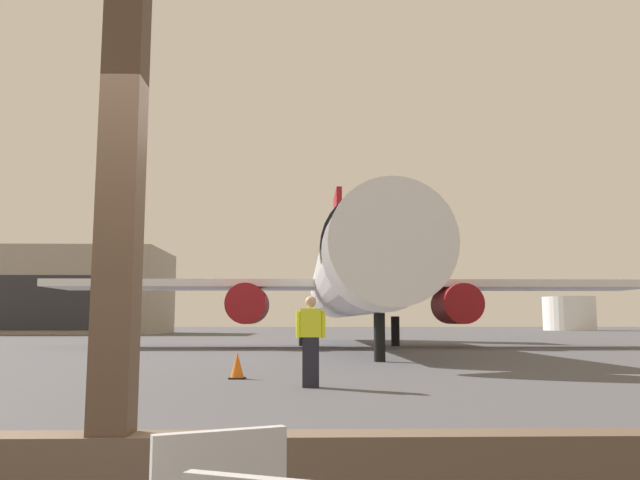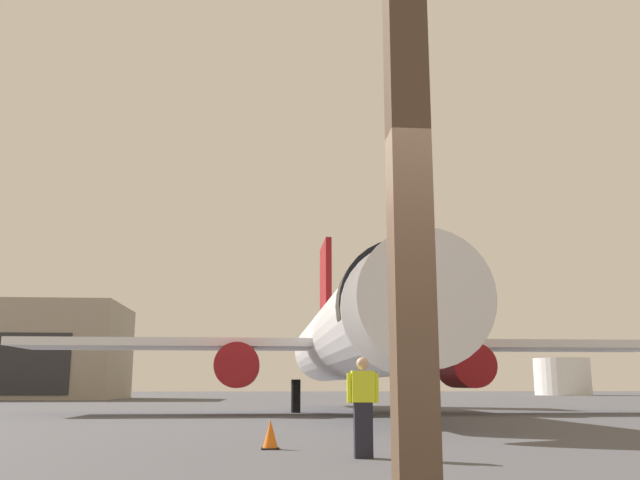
{
  "view_description": "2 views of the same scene",
  "coord_description": "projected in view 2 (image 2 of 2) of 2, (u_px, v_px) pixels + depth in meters",
  "views": [
    {
      "loc": [
        0.93,
        -3.24,
        1.25
      ],
      "look_at": [
        1.44,
        15.67,
        3.66
      ],
      "focal_mm": 35.95,
      "sensor_mm": 36.0,
      "label": 1
    },
    {
      "loc": [
        -0.73,
        -3.36,
        1.24
      ],
      "look_at": [
        0.56,
        12.07,
        4.46
      ],
      "focal_mm": 39.36,
      "sensor_mm": 36.0,
      "label": 2
    }
  ],
  "objects": [
    {
      "name": "fuel_storage_tank",
      "position": [
        562.0,
        377.0,
        91.77
      ],
      "size": [
        7.19,
        7.19,
        4.75
      ],
      "primitive_type": "cylinder",
      "color": "white",
      "rests_on": "ground"
    },
    {
      "name": "distant_hangar",
      "position": [
        11.0,
        351.0,
        66.19
      ],
      "size": [
        20.55,
        12.68,
        8.81
      ],
      "color": "#9E9384",
      "rests_on": "ground"
    },
    {
      "name": "ground_crew_worker",
      "position": [
        363.0,
        405.0,
        12.37
      ],
      "size": [
        0.57,
        0.22,
        1.74
      ],
      "color": "black",
      "rests_on": "ground"
    },
    {
      "name": "traffic_cone",
      "position": [
        270.0,
        435.0,
        13.97
      ],
      "size": [
        0.36,
        0.36,
        0.57
      ],
      "color": "orange",
      "rests_on": "ground"
    },
    {
      "name": "airplane",
      "position": [
        352.0,
        337.0,
        31.49
      ],
      "size": [
        29.78,
        29.63,
        10.25
      ],
      "color": "silver",
      "rests_on": "ground"
    },
    {
      "name": "ground_plane",
      "position": [
        272.0,
        407.0,
        42.11
      ],
      "size": [
        220.0,
        220.0,
        0.0
      ],
      "primitive_type": "plane",
      "color": "#4C4C51"
    },
    {
      "name": "window_frame",
      "position": [
        414.0,
        375.0,
        3.34
      ],
      "size": [
        8.19,
        0.24,
        3.74
      ],
      "color": "brown",
      "rests_on": "ground"
    }
  ]
}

